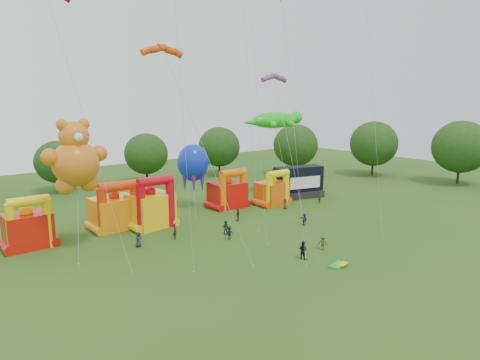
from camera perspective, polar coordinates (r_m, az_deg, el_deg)
ground at (r=39.07m, az=14.13°, el=-13.82°), size 160.00×160.00×0.00m
tree_ring at (r=36.41m, az=12.75°, el=-5.09°), size 119.45×121.51×12.07m
bouncy_castle_0 at (r=52.12m, az=-26.38°, el=-5.70°), size 4.71×3.79×5.94m
bouncy_castle_1 at (r=55.66m, az=-16.27°, el=-3.89°), size 5.62×4.61×6.22m
bouncy_castle_2 at (r=55.16m, az=-11.69°, el=-3.61°), size 5.68×4.84×6.71m
bouncy_castle_3 at (r=63.86m, az=-1.56°, el=-1.67°), size 5.45×4.59×5.97m
bouncy_castle_4 at (r=65.63m, az=4.41°, el=-1.50°), size 4.90×4.15×5.50m
stage_trailer at (r=70.81m, az=7.80°, el=-0.33°), size 8.59×4.97×5.19m
teddy_bear_kite at (r=46.94m, az=-21.00°, el=0.67°), size 6.70×6.25×14.17m
gecko_kite at (r=69.15m, az=5.18°, el=5.40°), size 12.67×7.31×14.07m
octopus_kite at (r=62.09m, az=-6.20°, el=0.19°), size 5.79×8.30×9.67m
parafoil_kites at (r=44.25m, az=-6.59°, el=4.55°), size 32.41×14.84×27.05m
diamond_kites at (r=47.63m, az=4.63°, el=9.57°), size 25.90×17.96×34.12m
folded_kite_bundle at (r=43.43m, az=13.01°, el=-10.99°), size 2.16×1.41×0.31m
spectator_0 at (r=48.65m, az=-13.39°, el=-7.71°), size 0.95×0.75×1.71m
spectator_1 at (r=50.48m, az=-8.68°, el=-6.75°), size 0.60×0.77×1.88m
spectator_2 at (r=51.72m, az=-1.95°, el=-6.32°), size 1.00×1.03×1.68m
spectator_3 at (r=49.82m, az=-1.46°, el=-7.07°), size 1.04×0.66×1.54m
spectator_4 at (r=57.10m, az=-0.29°, el=-4.63°), size 1.09×0.88×1.73m
spectator_5 at (r=55.75m, az=8.53°, el=-5.21°), size 0.69×1.53×1.60m
spectator_6 at (r=63.51m, az=6.06°, el=-3.19°), size 0.88×0.74×1.53m
spectator_7 at (r=67.91m, az=10.59°, el=-2.26°), size 0.80×0.76×1.85m
spectator_8 at (r=44.44m, az=8.39°, el=-9.21°), size 0.90×1.05×1.88m
spectator_9 at (r=47.36m, az=10.98°, el=-8.20°), size 1.13×1.17×1.60m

